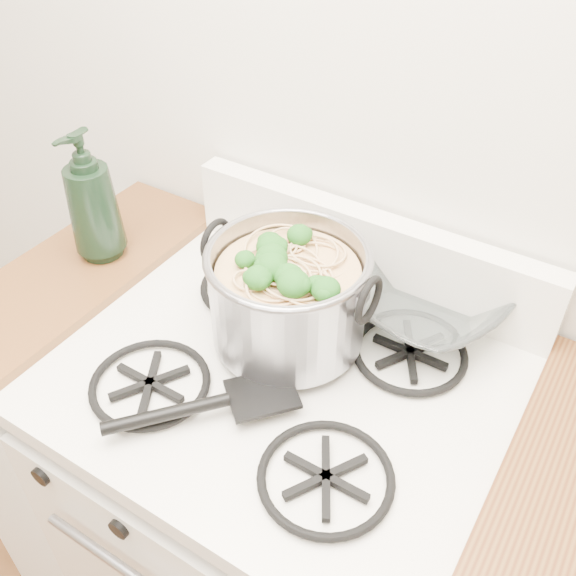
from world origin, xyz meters
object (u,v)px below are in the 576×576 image
at_px(spatula, 262,391).
at_px(bottle, 91,196).
at_px(gas_range, 283,517).
at_px(stock_pot, 288,296).
at_px(glass_bowl, 423,307).

height_order(spatula, bottle, bottle).
bearing_deg(gas_range, stock_pot, 114.23).
relative_size(gas_range, bottle, 3.36).
distance_m(stock_pot, spatula, 0.17).
bearing_deg(spatula, gas_range, 138.35).
distance_m(spatula, bottle, 0.54).
bearing_deg(stock_pot, gas_range, -65.77).
bearing_deg(gas_range, bottle, 171.57).
xyz_separation_m(stock_pot, spatula, (0.04, -0.14, -0.08)).
distance_m(gas_range, bottle, 0.79).
relative_size(stock_pot, spatula, 1.00).
xyz_separation_m(spatula, glass_bowl, (0.14, 0.32, 0.00)).
bearing_deg(spatula, bottle, -156.20).
distance_m(gas_range, glass_bowl, 0.58).
distance_m(stock_pot, glass_bowl, 0.27).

